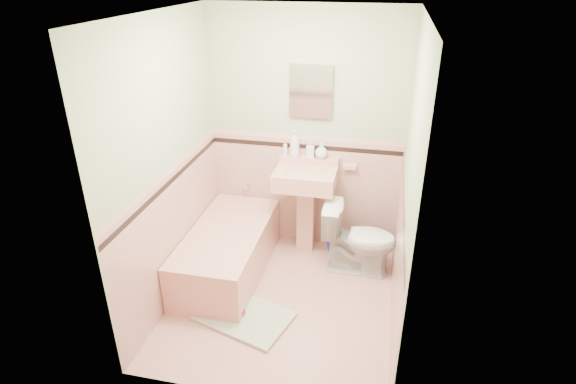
% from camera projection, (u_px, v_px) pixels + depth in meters
% --- Properties ---
extents(floor, '(2.20, 2.20, 0.00)m').
position_uv_depth(floor, '(282.00, 300.00, 4.33)').
color(floor, '#D89C8D').
rests_on(floor, ground).
extents(ceiling, '(2.20, 2.20, 0.00)m').
position_uv_depth(ceiling, '(280.00, 14.00, 3.23)').
color(ceiling, white).
rests_on(ceiling, ground).
extents(wall_back, '(2.50, 0.00, 2.50)m').
position_uv_depth(wall_back, '(306.00, 134.00, 4.75)').
color(wall_back, beige).
rests_on(wall_back, ground).
extents(wall_front, '(2.50, 0.00, 2.50)m').
position_uv_depth(wall_front, '(241.00, 251.00, 2.82)').
color(wall_front, beige).
rests_on(wall_front, ground).
extents(wall_left, '(0.00, 2.50, 2.50)m').
position_uv_depth(wall_left, '(167.00, 167.00, 3.97)').
color(wall_left, beige).
rests_on(wall_left, ground).
extents(wall_right, '(0.00, 2.50, 2.50)m').
position_uv_depth(wall_right, '(408.00, 189.00, 3.59)').
color(wall_right, beige).
rests_on(wall_right, ground).
extents(wainscot_back, '(2.00, 0.00, 2.00)m').
position_uv_depth(wainscot_back, '(305.00, 192.00, 5.02)').
color(wainscot_back, '#DBA192').
rests_on(wainscot_back, ground).
extents(wainscot_front, '(2.00, 0.00, 2.00)m').
position_uv_depth(wainscot_front, '(245.00, 332.00, 3.12)').
color(wainscot_front, '#DBA192').
rests_on(wainscot_front, ground).
extents(wainscot_left, '(0.00, 2.20, 2.20)m').
position_uv_depth(wainscot_left, '(177.00, 233.00, 4.26)').
color(wainscot_left, '#DBA192').
rests_on(wainscot_left, ground).
extents(wainscot_right, '(0.00, 2.20, 2.20)m').
position_uv_depth(wainscot_right, '(397.00, 259.00, 3.88)').
color(wainscot_right, '#DBA192').
rests_on(wainscot_right, ground).
extents(accent_back, '(2.00, 0.00, 2.00)m').
position_uv_depth(accent_back, '(305.00, 147.00, 4.79)').
color(accent_back, black).
rests_on(accent_back, ground).
extents(accent_front, '(2.00, 0.00, 2.00)m').
position_uv_depth(accent_front, '(242.00, 267.00, 2.89)').
color(accent_front, black).
rests_on(accent_front, ground).
extents(accent_left, '(0.00, 2.20, 2.20)m').
position_uv_depth(accent_left, '(171.00, 181.00, 4.03)').
color(accent_left, black).
rests_on(accent_left, ground).
extents(accent_right, '(0.00, 2.20, 2.20)m').
position_uv_depth(accent_right, '(404.00, 204.00, 3.65)').
color(accent_right, black).
rests_on(accent_right, ground).
extents(cap_back, '(2.00, 0.00, 2.00)m').
position_uv_depth(cap_back, '(305.00, 137.00, 4.74)').
color(cap_back, '#D89990').
rests_on(cap_back, ground).
extents(cap_front, '(2.00, 0.00, 2.00)m').
position_uv_depth(cap_front, '(242.00, 254.00, 2.85)').
color(cap_front, '#D89990').
rests_on(cap_front, ground).
extents(cap_left, '(0.00, 2.20, 2.20)m').
position_uv_depth(cap_left, '(170.00, 171.00, 3.98)').
color(cap_left, '#D89990').
rests_on(cap_left, ground).
extents(cap_right, '(0.00, 2.20, 2.20)m').
position_uv_depth(cap_right, '(405.00, 192.00, 3.61)').
color(cap_right, '#D89990').
rests_on(cap_right, ground).
extents(bathtub, '(0.70, 1.50, 0.45)m').
position_uv_depth(bathtub, '(228.00, 252.00, 4.64)').
color(bathtub, tan).
rests_on(bathtub, floor).
extents(tub_faucet, '(0.04, 0.12, 0.04)m').
position_uv_depth(tub_faucet, '(247.00, 185.00, 5.10)').
color(tub_faucet, silver).
rests_on(tub_faucet, wall_back).
extents(sink, '(0.61, 0.50, 0.96)m').
position_uv_depth(sink, '(305.00, 212.00, 4.87)').
color(sink, tan).
rests_on(sink, floor).
extents(sink_faucet, '(0.02, 0.02, 0.10)m').
position_uv_depth(sink_faucet, '(308.00, 165.00, 4.78)').
color(sink_faucet, silver).
rests_on(sink_faucet, sink).
extents(medicine_cabinet, '(0.41, 0.04, 0.51)m').
position_uv_depth(medicine_cabinet, '(311.00, 91.00, 4.51)').
color(medicine_cabinet, white).
rests_on(medicine_cabinet, wall_back).
extents(soap_dish, '(0.13, 0.08, 0.04)m').
position_uv_depth(soap_dish, '(350.00, 166.00, 4.75)').
color(soap_dish, tan).
rests_on(soap_dish, wall_back).
extents(soap_bottle_left, '(0.13, 0.13, 0.27)m').
position_uv_depth(soap_bottle_left, '(295.00, 144.00, 4.75)').
color(soap_bottle_left, '#B2B2B2').
rests_on(soap_bottle_left, sink).
extents(soap_bottle_mid, '(0.09, 0.09, 0.17)m').
position_uv_depth(soap_bottle_mid, '(310.00, 149.00, 4.74)').
color(soap_bottle_mid, '#B2B2B2').
rests_on(soap_bottle_mid, sink).
extents(soap_bottle_right, '(0.15, 0.15, 0.16)m').
position_uv_depth(soap_bottle_right, '(321.00, 151.00, 4.72)').
color(soap_bottle_right, '#B2B2B2').
rests_on(soap_bottle_right, sink).
extents(tube, '(0.04, 0.04, 0.12)m').
position_uv_depth(tube, '(285.00, 150.00, 4.80)').
color(tube, white).
rests_on(tube, sink).
extents(toilet, '(0.72, 0.42, 0.73)m').
position_uv_depth(toilet, '(359.00, 239.00, 4.61)').
color(toilet, white).
rests_on(toilet, floor).
extents(bucket, '(0.25, 0.25, 0.23)m').
position_uv_depth(bucket, '(337.00, 246.00, 4.95)').
color(bucket, '#0E1DB0').
rests_on(bucket, floor).
extents(bath_mat, '(0.91, 0.74, 0.03)m').
position_uv_depth(bath_mat, '(244.00, 316.00, 4.11)').
color(bath_mat, '#9BAB8E').
rests_on(bath_mat, floor).
extents(shoe, '(0.16, 0.10, 0.06)m').
position_uv_depth(shoe, '(236.00, 311.00, 4.10)').
color(shoe, '#BF1E59').
rests_on(shoe, bath_mat).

